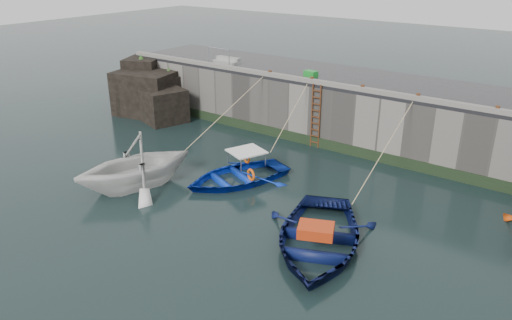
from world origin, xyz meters
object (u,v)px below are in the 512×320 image
Objects in this scene: bollard_b at (312,80)px; ladder at (316,116)px; boat_near_navy at (317,246)px; bollard_e at (497,109)px; bollard_d at (418,97)px; fish_crate at (311,74)px; boat_near_blue at (237,181)px; bollard_c at (363,88)px; bollard_a at (270,73)px; boat_near_white at (137,186)px.

ladder is at bearing -33.86° from bollard_b.
bollard_e is at bearing 45.22° from boat_near_navy.
bollard_d is at bearing 180.00° from bollard_e.
bollard_e is (9.16, -1.02, -0.02)m from fish_crate.
boat_near_blue is 7.28m from bollard_c.
boat_near_navy is 20.33× the size of bollard_d.
bollard_a is at bearing 109.54° from boat_near_navy.
boat_near_white is at bearing -143.03° from bollard_e.
bollard_b reaches higher than ladder.
bollard_e is at bearing 0.00° from bollard_c.
boat_near_navy reaches higher than boat_near_blue.
boat_near_navy is at bearing 20.84° from boat_near_white.
bollard_b is 2.70m from bollard_c.
bollard_a is (-7.76, 8.31, 3.30)m from boat_near_navy.
bollard_d is 1.00× the size of bollard_e.
bollard_b is at bearing 180.00° from bollard_e.
bollard_b is (2.50, 0.00, 0.00)m from bollard_a.
ladder is 9.43m from boat_near_navy.
boat_near_white is 17.73× the size of bollard_d.
fish_crate reaches higher than bollard_c.
boat_near_navy is at bearing -72.88° from bollard_c.
boat_near_blue is at bearing 61.57° from boat_near_white.
bollard_c is at bearing 180.00° from bollard_d.
boat_near_blue is at bearing -96.32° from ladder.
boat_near_white is 9.39m from bollard_a.
boat_near_white is at bearing -94.25° from bollard_a.
bollard_a is (-1.84, -1.02, -0.02)m from fish_crate.
bollard_b is 1.00× the size of bollard_c.
boat_near_navy is 11.54m from fish_crate.
bollard_e is (11.00, 0.00, 0.00)m from bollard_a.
fish_crate is at bearing 173.63° from bollard_e.
boat_near_blue is 6.72m from bollard_b.
boat_near_white is at bearing -133.94° from bollard_d.
boat_near_navy is 11.84m from bollard_a.
boat_near_white is 17.73× the size of bollard_b.
bollard_a is (-2.39, 5.85, 3.30)m from boat_near_blue.
bollard_c reaches higher than boat_near_navy.
boat_near_navy is 20.33× the size of bollard_b.
bollard_e is (3.20, 0.00, 0.00)m from bollard_d.
bollard_e is at bearing 0.00° from bollard_b.
bollard_c is at bearing 74.01° from boat_near_white.
bollard_e reaches higher than ladder.
boat_near_navy is at bearing -46.97° from bollard_a.
bollard_c is (5.20, 0.00, 0.00)m from bollard_a.
ladder is at bearing -171.33° from bollard_c.
boat_near_blue is at bearing -115.66° from bollard_c.
fish_crate is (-1.16, 1.36, 1.72)m from ladder.
bollard_a is at bearing 180.00° from bollard_e.
ladder is 2.81m from bollard_c.
fish_crate is at bearing 170.26° from bollard_d.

